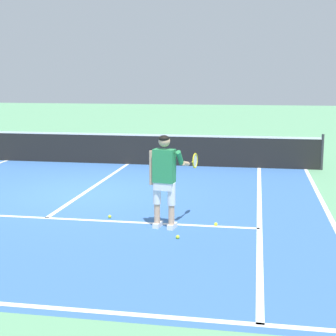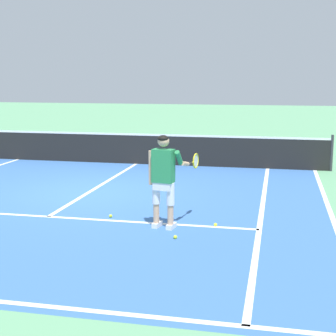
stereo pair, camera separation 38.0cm
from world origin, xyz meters
TOP-DOWN VIEW (x-y plane):
  - ground_plane at (0.00, 0.00)m, footprint 80.00×80.00m
  - court_inner_surface at (0.00, -0.88)m, footprint 10.98×10.53m
  - line_service at (0.00, -2.22)m, footprint 8.23×0.10m
  - line_centre_service at (0.00, 0.98)m, footprint 0.10×6.40m
  - line_singles_right at (4.12, -0.88)m, footprint 0.10×10.13m
  - line_doubles_right at (5.49, -0.88)m, footprint 0.10×10.13m
  - tennis_net at (0.00, 4.18)m, footprint 11.96×0.08m
  - tennis_player at (2.41, -2.46)m, footprint 0.78×1.08m
  - tennis_ball_near_feet at (2.73, -3.06)m, footprint 0.07×0.07m
  - tennis_ball_by_baseline at (1.22, -2.01)m, footprint 0.07×0.07m
  - tennis_ball_mid_court at (3.31, -2.17)m, footprint 0.07×0.07m

SIDE VIEW (x-z plane):
  - ground_plane at x=0.00m, z-range 0.00..0.00m
  - court_inner_surface at x=0.00m, z-range 0.00..0.00m
  - line_service at x=0.00m, z-range 0.00..0.01m
  - line_centre_service at x=0.00m, z-range 0.00..0.01m
  - line_singles_right at x=4.12m, z-range 0.00..0.01m
  - line_doubles_right at x=5.49m, z-range 0.00..0.01m
  - tennis_ball_near_feet at x=2.73m, z-range 0.00..0.07m
  - tennis_ball_by_baseline at x=1.22m, z-range 0.00..0.07m
  - tennis_ball_mid_court at x=3.31m, z-range 0.00..0.07m
  - tennis_net at x=0.00m, z-range -0.04..1.03m
  - tennis_player at x=2.41m, z-range 0.13..1.85m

